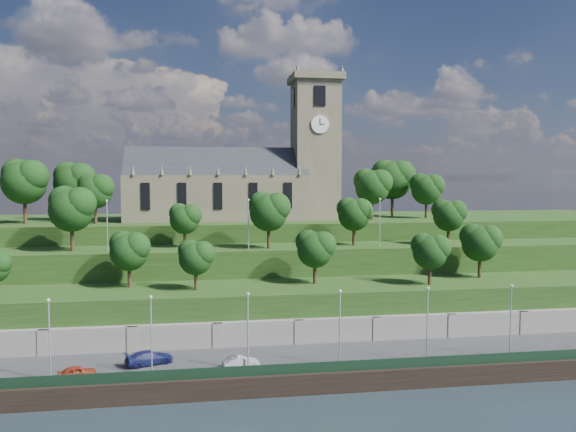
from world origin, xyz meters
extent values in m
plane|color=#1B252C|center=(0.00, 0.00, 0.00)|extent=(320.00, 320.00, 0.00)
cube|color=#2D2D30|center=(0.00, 6.00, 1.00)|extent=(160.00, 12.00, 2.00)
cube|color=black|center=(0.00, -0.05, 1.10)|extent=(160.00, 0.50, 2.20)
cube|color=black|center=(0.00, 0.60, 2.60)|extent=(160.00, 0.10, 1.20)
cube|color=slate|center=(0.00, 12.00, 2.50)|extent=(160.00, 2.00, 5.00)
cube|color=slate|center=(-25.00, 11.20, 2.50)|extent=(1.20, 0.60, 5.00)
cube|color=slate|center=(-15.00, 11.20, 2.50)|extent=(1.20, 0.60, 5.00)
cube|color=slate|center=(-5.00, 11.20, 2.50)|extent=(1.20, 0.60, 5.00)
cube|color=slate|center=(5.00, 11.20, 2.50)|extent=(1.20, 0.60, 5.00)
cube|color=slate|center=(15.00, 11.20, 2.50)|extent=(1.20, 0.60, 5.00)
cube|color=slate|center=(25.00, 11.20, 2.50)|extent=(1.20, 0.60, 5.00)
cube|color=slate|center=(35.00, 11.20, 2.50)|extent=(1.20, 0.60, 5.00)
cube|color=#1D3812|center=(0.00, 18.00, 4.00)|extent=(160.00, 12.00, 8.00)
cube|color=#1D3812|center=(0.00, 29.00, 6.00)|extent=(160.00, 10.00, 12.00)
cube|color=#1D3812|center=(0.00, 50.00, 7.50)|extent=(160.00, 32.00, 15.00)
cube|color=brown|center=(-4.00, 46.00, 19.00)|extent=(32.00, 12.00, 8.00)
cube|color=black|center=(-4.00, 46.00, 23.00)|extent=(32.00, 10.18, 10.18)
cone|color=brown|center=(-18.00, 40.00, 23.90)|extent=(0.70, 0.70, 1.80)
cone|color=brown|center=(-13.33, 40.00, 23.90)|extent=(0.70, 0.70, 1.80)
cone|color=brown|center=(-8.67, 40.00, 23.90)|extent=(0.70, 0.70, 1.80)
cone|color=brown|center=(-4.00, 40.00, 23.90)|extent=(0.70, 0.70, 1.80)
cone|color=brown|center=(0.67, 40.00, 23.90)|extent=(0.70, 0.70, 1.80)
cone|color=brown|center=(5.33, 40.00, 23.90)|extent=(0.70, 0.70, 1.80)
cone|color=brown|center=(10.00, 40.00, 23.90)|extent=(0.70, 0.70, 1.80)
cube|color=black|center=(-16.00, 39.92, 19.50)|extent=(1.40, 0.25, 4.50)
cube|color=black|center=(-10.00, 39.92, 19.50)|extent=(1.40, 0.25, 4.50)
cube|color=black|center=(-4.00, 39.92, 19.50)|extent=(1.40, 0.25, 4.50)
cube|color=black|center=(2.00, 39.92, 19.50)|extent=(1.40, 0.25, 4.50)
cube|color=black|center=(8.00, 39.92, 19.50)|extent=(1.40, 0.25, 4.50)
cube|color=brown|center=(14.00, 46.00, 27.50)|extent=(8.00, 8.00, 25.00)
cube|color=brown|center=(14.00, 46.00, 40.60)|extent=(9.20, 9.20, 1.20)
cone|color=brown|center=(10.00, 42.00, 41.80)|extent=(0.80, 0.80, 1.60)
cone|color=brown|center=(10.00, 50.00, 41.80)|extent=(0.80, 0.80, 1.60)
cone|color=brown|center=(18.00, 42.00, 41.80)|extent=(0.80, 0.80, 1.60)
cone|color=brown|center=(18.00, 50.00, 41.80)|extent=(0.80, 0.80, 1.60)
cube|color=black|center=(14.00, 41.92, 37.00)|extent=(2.00, 0.25, 3.50)
cube|color=black|center=(14.00, 50.08, 37.00)|extent=(2.00, 0.25, 3.50)
cube|color=black|center=(9.92, 46.00, 37.00)|extent=(0.25, 2.00, 3.50)
cube|color=black|center=(18.08, 46.00, 37.00)|extent=(0.25, 2.00, 3.50)
cylinder|color=white|center=(14.00, 41.88, 32.00)|extent=(3.20, 0.30, 3.20)
cylinder|color=white|center=(18.12, 46.00, 32.00)|extent=(0.30, 3.20, 3.20)
cube|color=black|center=(14.00, 41.70, 32.50)|extent=(0.12, 0.05, 1.10)
cube|color=black|center=(14.40, 41.70, 32.00)|extent=(0.80, 0.05, 0.12)
cylinder|color=black|center=(-16.31, 20.00, 9.62)|extent=(0.50, 0.50, 3.24)
sphere|color=black|center=(-16.31, 20.00, 12.75)|extent=(5.03, 5.03, 5.03)
sphere|color=black|center=(-15.30, 19.50, 13.50)|extent=(3.78, 3.78, 3.78)
sphere|color=black|center=(-17.19, 20.63, 13.75)|extent=(3.52, 3.52, 3.52)
cylinder|color=black|center=(-7.58, 17.00, 9.41)|extent=(0.49, 0.49, 2.82)
sphere|color=black|center=(-7.58, 17.00, 12.14)|extent=(4.39, 4.39, 4.39)
sphere|color=black|center=(-6.70, 16.56, 12.80)|extent=(3.29, 3.29, 3.29)
sphere|color=black|center=(-8.35, 17.55, 13.02)|extent=(3.07, 3.07, 3.07)
cylinder|color=black|center=(8.55, 19.00, 9.60)|extent=(0.50, 0.50, 3.19)
sphere|color=black|center=(8.55, 19.00, 12.68)|extent=(4.97, 4.97, 4.97)
sphere|color=black|center=(9.55, 18.50, 13.43)|extent=(3.72, 3.72, 3.72)
sphere|color=black|center=(7.68, 19.62, 13.67)|extent=(3.48, 3.48, 3.48)
cylinder|color=black|center=(23.91, 16.00, 9.51)|extent=(0.49, 0.49, 3.02)
sphere|color=black|center=(23.91, 16.00, 12.43)|extent=(4.70, 4.70, 4.70)
sphere|color=black|center=(24.85, 15.53, 13.14)|extent=(3.53, 3.53, 3.53)
sphere|color=black|center=(23.09, 16.59, 13.37)|extent=(3.29, 3.29, 3.29)
cylinder|color=black|center=(33.26, 20.00, 9.70)|extent=(0.51, 0.51, 3.40)
sphere|color=black|center=(33.26, 20.00, 12.98)|extent=(5.29, 5.29, 5.29)
sphere|color=black|center=(34.31, 19.47, 13.78)|extent=(3.96, 3.96, 3.96)
sphere|color=black|center=(32.33, 20.66, 14.04)|extent=(3.70, 3.70, 3.70)
cylinder|color=black|center=(-25.22, 28.00, 14.03)|extent=(0.54, 0.54, 4.06)
sphere|color=black|center=(-25.22, 28.00, 17.95)|extent=(6.31, 6.31, 6.31)
sphere|color=black|center=(-23.96, 27.37, 18.90)|extent=(4.73, 4.73, 4.73)
sphere|color=black|center=(-26.33, 28.79, 19.21)|extent=(4.42, 4.42, 4.42)
cylinder|color=black|center=(-9.34, 30.00, 13.44)|extent=(0.49, 0.49, 2.89)
sphere|color=black|center=(-9.34, 30.00, 16.24)|extent=(4.49, 4.49, 4.49)
sphere|color=black|center=(-8.44, 29.55, 16.91)|extent=(3.37, 3.37, 3.37)
sphere|color=black|center=(-10.13, 30.56, 17.14)|extent=(3.15, 3.15, 3.15)
cylinder|color=black|center=(3.10, 27.00, 13.83)|extent=(0.52, 0.52, 3.66)
sphere|color=black|center=(3.10, 27.00, 17.37)|extent=(5.70, 5.70, 5.70)
sphere|color=black|center=(4.24, 26.43, 18.23)|extent=(4.28, 4.28, 4.28)
sphere|color=black|center=(2.10, 27.71, 18.51)|extent=(3.99, 3.99, 3.99)
cylinder|color=black|center=(16.79, 29.00, 13.61)|extent=(0.50, 0.50, 3.23)
sphere|color=black|center=(16.79, 29.00, 16.73)|extent=(5.02, 5.02, 5.02)
sphere|color=black|center=(17.79, 28.50, 17.49)|extent=(3.77, 3.77, 3.77)
sphere|color=black|center=(15.91, 29.63, 17.74)|extent=(3.51, 3.51, 3.51)
cylinder|color=black|center=(31.55, 27.00, 13.55)|extent=(0.50, 0.50, 3.10)
sphere|color=black|center=(31.55, 27.00, 16.54)|extent=(4.82, 4.82, 4.82)
sphere|color=black|center=(32.52, 26.52, 17.26)|extent=(3.61, 3.61, 3.61)
sphere|color=black|center=(30.71, 27.60, 17.50)|extent=(3.37, 3.37, 3.37)
cylinder|color=black|center=(-35.67, 42.00, 17.31)|extent=(0.57, 0.57, 4.63)
sphere|color=black|center=(-35.67, 42.00, 21.79)|extent=(7.20, 7.20, 7.20)
sphere|color=black|center=(-34.23, 41.28, 22.87)|extent=(5.40, 5.40, 5.40)
sphere|color=black|center=(-36.93, 42.90, 23.23)|extent=(5.04, 5.04, 5.04)
cylinder|color=black|center=(-29.14, 48.00, 17.23)|extent=(0.56, 0.56, 4.46)
sphere|color=black|center=(-29.14, 48.00, 21.54)|extent=(6.94, 6.94, 6.94)
sphere|color=black|center=(-27.76, 47.31, 22.58)|extent=(5.20, 5.20, 5.20)
sphere|color=black|center=(-30.36, 48.87, 22.93)|extent=(4.86, 4.86, 4.86)
cylinder|color=black|center=(-24.11, 40.00, 16.80)|extent=(0.52, 0.52, 3.59)
sphere|color=black|center=(-24.11, 40.00, 20.27)|extent=(5.59, 5.59, 5.59)
sphere|color=black|center=(-22.99, 39.44, 21.11)|extent=(4.19, 4.19, 4.19)
sphere|color=black|center=(-25.09, 40.70, 21.39)|extent=(3.91, 3.91, 3.91)
cylinder|color=black|center=(23.73, 42.00, 16.99)|extent=(0.54, 0.54, 3.99)
sphere|color=black|center=(23.73, 42.00, 20.85)|extent=(6.20, 6.20, 6.20)
sphere|color=black|center=(24.97, 41.38, 21.78)|extent=(4.65, 4.65, 4.65)
sphere|color=black|center=(22.64, 42.77, 22.08)|extent=(4.34, 4.34, 4.34)
cylinder|color=black|center=(30.31, 50.00, 17.41)|extent=(0.57, 0.57, 4.82)
sphere|color=black|center=(30.31, 50.00, 22.07)|extent=(7.50, 7.50, 7.50)
sphere|color=black|center=(31.81, 49.25, 23.20)|extent=(5.62, 5.62, 5.62)
sphere|color=black|center=(29.00, 50.94, 23.57)|extent=(5.25, 5.25, 5.25)
cylinder|color=black|center=(34.87, 44.00, 16.81)|extent=(0.52, 0.52, 3.62)
sphere|color=black|center=(34.87, 44.00, 20.32)|extent=(5.64, 5.64, 5.64)
sphere|color=black|center=(36.00, 43.44, 21.16)|extent=(4.23, 4.23, 4.23)
sphere|color=black|center=(33.88, 44.70, 21.44)|extent=(3.95, 3.95, 3.95)
cylinder|color=#B2B2B7|center=(-22.00, 2.50, 6.08)|extent=(0.16, 0.16, 8.15)
sphere|color=silver|center=(-22.00, 2.50, 10.27)|extent=(0.36, 0.36, 0.36)
cylinder|color=#B2B2B7|center=(-12.00, 2.50, 6.08)|extent=(0.16, 0.16, 8.15)
sphere|color=silver|center=(-12.00, 2.50, 10.27)|extent=(0.36, 0.36, 0.36)
cylinder|color=#B2B2B7|center=(-2.00, 2.50, 6.08)|extent=(0.16, 0.16, 8.15)
sphere|color=silver|center=(-2.00, 2.50, 10.27)|extent=(0.36, 0.36, 0.36)
cylinder|color=#B2B2B7|center=(8.00, 2.50, 6.08)|extent=(0.16, 0.16, 8.15)
sphere|color=silver|center=(8.00, 2.50, 10.27)|extent=(0.36, 0.36, 0.36)
cylinder|color=#B2B2B7|center=(18.00, 2.50, 6.08)|extent=(0.16, 0.16, 8.15)
sphere|color=silver|center=(18.00, 2.50, 10.27)|extent=(0.36, 0.36, 0.36)
cylinder|color=#B2B2B7|center=(28.00, 2.50, 6.08)|extent=(0.16, 0.16, 8.15)
sphere|color=silver|center=(28.00, 2.50, 10.27)|extent=(0.36, 0.36, 0.36)
cylinder|color=#B2B2B7|center=(-20.00, 26.00, 15.59)|extent=(0.16, 0.16, 7.17)
sphere|color=silver|center=(-20.00, 26.00, 19.29)|extent=(0.36, 0.36, 0.36)
cylinder|color=#B2B2B7|center=(0.00, 26.00, 15.59)|extent=(0.16, 0.16, 7.17)
sphere|color=silver|center=(0.00, 26.00, 19.29)|extent=(0.36, 0.36, 0.36)
cylinder|color=#B2B2B7|center=(20.00, 26.00, 15.59)|extent=(0.16, 0.16, 7.17)
sphere|color=silver|center=(20.00, 26.00, 19.29)|extent=(0.36, 0.36, 0.36)
imported|color=maroon|center=(-19.52, 2.84, 2.64)|extent=(4.04, 2.56, 1.28)
imported|color=#A19FA4|center=(-2.72, 3.40, 2.65)|extent=(4.09, 1.95, 1.29)
imported|color=#161B4F|center=(-12.61, 6.19, 2.75)|extent=(5.61, 3.80, 1.51)
camera|label=1|loc=(-6.60, -55.94, 22.45)|focal=35.00mm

